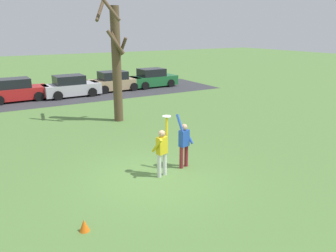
{
  "coord_description": "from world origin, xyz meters",
  "views": [
    {
      "loc": [
        -4.96,
        -9.3,
        4.9
      ],
      "look_at": [
        0.78,
        0.43,
        1.6
      ],
      "focal_mm": 35.66,
      "sensor_mm": 36.0,
      "label": 1
    }
  ],
  "objects_px": {
    "frisbee_disc": "(167,116)",
    "field_cone_orange": "(84,225)",
    "person_catcher": "(162,149)",
    "bare_tree_tall": "(116,61)",
    "parked_car_red": "(16,91)",
    "person_defender": "(184,142)",
    "parked_car_silver": "(71,87)",
    "parked_car_tan": "(114,82)",
    "parked_car_green": "(153,78)"
  },
  "relations": [
    {
      "from": "parked_car_green",
      "to": "bare_tree_tall",
      "type": "height_order",
      "value": "bare_tree_tall"
    },
    {
      "from": "person_defender",
      "to": "frisbee_disc",
      "type": "height_order",
      "value": "frisbee_disc"
    },
    {
      "from": "person_catcher",
      "to": "parked_car_silver",
      "type": "xyz_separation_m",
      "value": [
        1.11,
        15.75,
        -0.25
      ]
    },
    {
      "from": "bare_tree_tall",
      "to": "parked_car_tan",
      "type": "bearing_deg",
      "value": 69.41
    },
    {
      "from": "person_defender",
      "to": "parked_car_tan",
      "type": "bearing_deg",
      "value": -116.89
    },
    {
      "from": "person_defender",
      "to": "parked_car_tan",
      "type": "height_order",
      "value": "person_defender"
    },
    {
      "from": "parked_car_silver",
      "to": "field_cone_orange",
      "type": "height_order",
      "value": "parked_car_silver"
    },
    {
      "from": "frisbee_disc",
      "to": "field_cone_orange",
      "type": "relative_size",
      "value": 0.88
    },
    {
      "from": "person_catcher",
      "to": "parked_car_silver",
      "type": "height_order",
      "value": "person_catcher"
    },
    {
      "from": "parked_car_tan",
      "to": "person_defender",
      "type": "bearing_deg",
      "value": -104.61
    },
    {
      "from": "parked_car_green",
      "to": "frisbee_disc",
      "type": "bearing_deg",
      "value": -118.05
    },
    {
      "from": "parked_car_silver",
      "to": "parked_car_tan",
      "type": "height_order",
      "value": "same"
    },
    {
      "from": "person_defender",
      "to": "parked_car_silver",
      "type": "distance_m",
      "value": 15.49
    },
    {
      "from": "parked_car_green",
      "to": "bare_tree_tall",
      "type": "bearing_deg",
      "value": -129.27
    },
    {
      "from": "parked_car_silver",
      "to": "frisbee_disc",
      "type": "bearing_deg",
      "value": -94.79
    },
    {
      "from": "bare_tree_tall",
      "to": "person_catcher",
      "type": "bearing_deg",
      "value": -101.21
    },
    {
      "from": "field_cone_orange",
      "to": "frisbee_disc",
      "type": "bearing_deg",
      "value": 28.5
    },
    {
      "from": "person_defender",
      "to": "parked_car_silver",
      "type": "relative_size",
      "value": 0.49
    },
    {
      "from": "parked_car_green",
      "to": "person_catcher",
      "type": "bearing_deg",
      "value": -118.58
    },
    {
      "from": "person_defender",
      "to": "bare_tree_tall",
      "type": "bearing_deg",
      "value": -107.15
    },
    {
      "from": "frisbee_disc",
      "to": "parked_car_silver",
      "type": "bearing_deg",
      "value": 86.73
    },
    {
      "from": "parked_car_red",
      "to": "bare_tree_tall",
      "type": "relative_size",
      "value": 0.61
    },
    {
      "from": "frisbee_disc",
      "to": "bare_tree_tall",
      "type": "relative_size",
      "value": 0.04
    },
    {
      "from": "frisbee_disc",
      "to": "person_defender",
      "type": "bearing_deg",
      "value": 13.8
    },
    {
      "from": "parked_car_silver",
      "to": "field_cone_orange",
      "type": "relative_size",
      "value": 12.96
    },
    {
      "from": "parked_car_tan",
      "to": "field_cone_orange",
      "type": "relative_size",
      "value": 12.96
    },
    {
      "from": "bare_tree_tall",
      "to": "parked_car_red",
      "type": "bearing_deg",
      "value": 115.81
    },
    {
      "from": "person_defender",
      "to": "frisbee_disc",
      "type": "xyz_separation_m",
      "value": [
        -0.85,
        -0.21,
        1.11
      ]
    },
    {
      "from": "parked_car_tan",
      "to": "bare_tree_tall",
      "type": "height_order",
      "value": "bare_tree_tall"
    },
    {
      "from": "person_catcher",
      "to": "frisbee_disc",
      "type": "relative_size",
      "value": 7.35
    },
    {
      "from": "parked_car_green",
      "to": "parked_car_silver",
      "type": "bearing_deg",
      "value": -176.1
    },
    {
      "from": "person_catcher",
      "to": "parked_car_silver",
      "type": "bearing_deg",
      "value": 72.16
    },
    {
      "from": "person_catcher",
      "to": "parked_car_tan",
      "type": "bearing_deg",
      "value": 59.82
    },
    {
      "from": "person_catcher",
      "to": "bare_tree_tall",
      "type": "height_order",
      "value": "bare_tree_tall"
    },
    {
      "from": "frisbee_disc",
      "to": "parked_car_red",
      "type": "height_order",
      "value": "frisbee_disc"
    },
    {
      "from": "parked_car_green",
      "to": "bare_tree_tall",
      "type": "xyz_separation_m",
      "value": [
        -6.91,
        -8.92,
        2.56
      ]
    },
    {
      "from": "person_catcher",
      "to": "parked_car_red",
      "type": "distance_m",
      "value": 16.28
    },
    {
      "from": "frisbee_disc",
      "to": "bare_tree_tall",
      "type": "xyz_separation_m",
      "value": [
        1.27,
        7.46,
        1.19
      ]
    },
    {
      "from": "person_catcher",
      "to": "bare_tree_tall",
      "type": "xyz_separation_m",
      "value": [
        1.49,
        7.52,
        2.3
      ]
    },
    {
      "from": "frisbee_disc",
      "to": "parked_car_tan",
      "type": "xyz_separation_m",
      "value": [
        4.59,
        16.29,
        -1.37
      ]
    },
    {
      "from": "parked_car_silver",
      "to": "parked_car_red",
      "type": "bearing_deg",
      "value": 173.6
    },
    {
      "from": "person_catcher",
      "to": "parked_car_green",
      "type": "relative_size",
      "value": 0.5
    },
    {
      "from": "person_defender",
      "to": "parked_car_tan",
      "type": "distance_m",
      "value": 16.52
    },
    {
      "from": "frisbee_disc",
      "to": "field_cone_orange",
      "type": "bearing_deg",
      "value": -151.5
    },
    {
      "from": "person_defender",
      "to": "parked_car_green",
      "type": "distance_m",
      "value": 17.76
    },
    {
      "from": "parked_car_green",
      "to": "field_cone_orange",
      "type": "xyz_separation_m",
      "value": [
        -11.7,
        -18.29,
        -0.57
      ]
    },
    {
      "from": "parked_car_red",
      "to": "field_cone_orange",
      "type": "distance_m",
      "value": 17.94
    },
    {
      "from": "person_catcher",
      "to": "parked_car_tan",
      "type": "height_order",
      "value": "person_catcher"
    },
    {
      "from": "frisbee_disc",
      "to": "person_catcher",
      "type": "bearing_deg",
      "value": -166.2
    },
    {
      "from": "frisbee_disc",
      "to": "parked_car_silver",
      "type": "height_order",
      "value": "frisbee_disc"
    }
  ]
}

